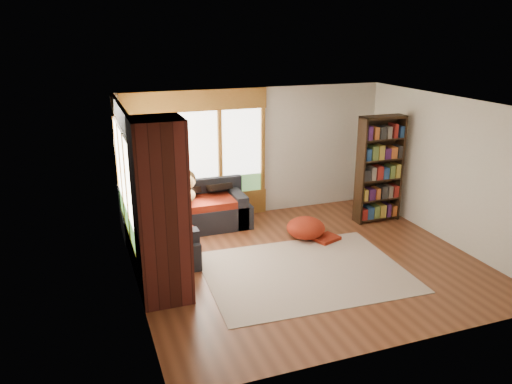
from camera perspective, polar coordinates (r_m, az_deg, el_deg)
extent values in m
plane|color=#572B18|center=(8.43, 5.76, -7.88)|extent=(5.50, 5.50, 0.00)
plane|color=white|center=(7.66, 6.38, 9.88)|extent=(5.50, 5.50, 0.00)
cube|color=silver|center=(10.17, -0.07, 4.58)|extent=(5.50, 0.04, 2.60)
cube|color=silver|center=(5.96, 16.60, -6.31)|extent=(5.50, 0.04, 2.60)
cube|color=silver|center=(7.23, -13.98, -1.69)|extent=(0.04, 5.00, 2.60)
cube|color=silver|center=(9.45, 21.27, 2.25)|extent=(0.04, 5.00, 2.60)
cube|color=#986526|center=(9.80, -6.64, 4.23)|extent=(2.82, 0.10, 1.90)
cube|color=white|center=(9.80, -6.64, 4.23)|extent=(2.54, 0.09, 1.62)
cube|color=#986526|center=(8.36, -14.75, 1.30)|extent=(0.10, 2.62, 1.90)
cube|color=white|center=(8.36, -14.75, 1.30)|extent=(0.09, 2.36, 1.62)
cube|color=gray|center=(9.06, -15.30, 5.16)|extent=(0.03, 0.72, 0.90)
cube|color=#471914|center=(6.94, -10.78, -2.30)|extent=(0.70, 0.70, 2.60)
cube|color=black|center=(9.66, -8.41, -3.15)|extent=(2.20, 0.90, 0.42)
cube|color=black|center=(9.85, -8.94, -0.28)|extent=(2.20, 0.20, 0.38)
cube|color=black|center=(9.86, -2.74, -1.97)|extent=(0.20, 0.90, 0.60)
cube|color=maroon|center=(9.44, -8.93, -1.94)|extent=(1.90, 0.66, 0.12)
cube|color=black|center=(8.97, -11.62, -5.06)|extent=(0.90, 2.20, 0.42)
cube|color=black|center=(8.79, -14.04, -2.92)|extent=(0.20, 2.20, 0.38)
cube|color=black|center=(8.03, -10.56, -7.14)|extent=(0.90, 0.20, 0.60)
cube|color=maroon|center=(8.56, -10.58, -4.18)|extent=(0.66, 1.20, 0.12)
cube|color=maroon|center=(9.44, -11.57, -2.10)|extent=(0.66, 0.66, 0.12)
cube|color=silver|center=(8.08, 5.60, -9.04)|extent=(3.24, 2.53, 0.01)
cube|color=black|center=(10.34, 15.93, 2.71)|extent=(0.04, 0.30, 2.12)
cube|color=black|center=(9.86, 11.81, 2.31)|extent=(0.04, 0.30, 2.12)
cube|color=black|center=(10.21, 13.49, 2.72)|extent=(0.91, 0.02, 2.12)
cube|color=black|center=(10.40, 13.51, -2.79)|extent=(0.83, 0.28, 0.03)
cube|color=black|center=(10.27, 13.67, -0.68)|extent=(0.83, 0.28, 0.03)
cube|color=black|center=(10.15, 13.84, 1.47)|extent=(0.83, 0.28, 0.03)
cube|color=black|center=(10.04, 14.01, 3.68)|extent=(0.83, 0.28, 0.03)
cube|color=black|center=(9.95, 14.19, 5.93)|extent=(0.83, 0.28, 0.03)
cube|color=black|center=(9.88, 14.37, 8.22)|extent=(0.83, 0.28, 0.03)
cube|color=#726659|center=(10.08, 13.98, 2.49)|extent=(0.79, 0.22, 1.96)
ellipsoid|color=maroon|center=(9.26, 5.71, -4.04)|extent=(0.91, 0.91, 0.38)
ellipsoid|color=brown|center=(9.19, -9.18, -0.61)|extent=(1.09, 1.07, 0.31)
sphere|color=brown|center=(9.40, -8.00, 0.84)|extent=(0.53, 0.53, 0.38)
cone|color=brown|center=(9.31, -8.27, 1.63)|extent=(0.19, 0.19, 0.16)
ellipsoid|color=black|center=(8.27, -9.79, -3.00)|extent=(0.62, 0.88, 0.28)
sphere|color=black|center=(8.51, -9.99, -1.44)|extent=(0.37, 0.37, 0.33)
cone|color=black|center=(8.41, -10.01, -0.71)|extent=(0.13, 0.13, 0.14)
cube|color=black|center=(9.82, -4.82, 0.79)|extent=(0.45, 0.12, 0.45)
cube|color=black|center=(9.69, -8.24, 0.42)|extent=(0.45, 0.12, 0.45)
cube|color=black|center=(9.12, -13.35, -1.02)|extent=(0.45, 0.12, 0.45)
cube|color=black|center=(8.10, -12.37, -3.43)|extent=(0.45, 0.12, 0.45)
cube|color=maroon|center=(9.60, -11.74, 0.04)|extent=(0.42, 0.12, 0.42)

